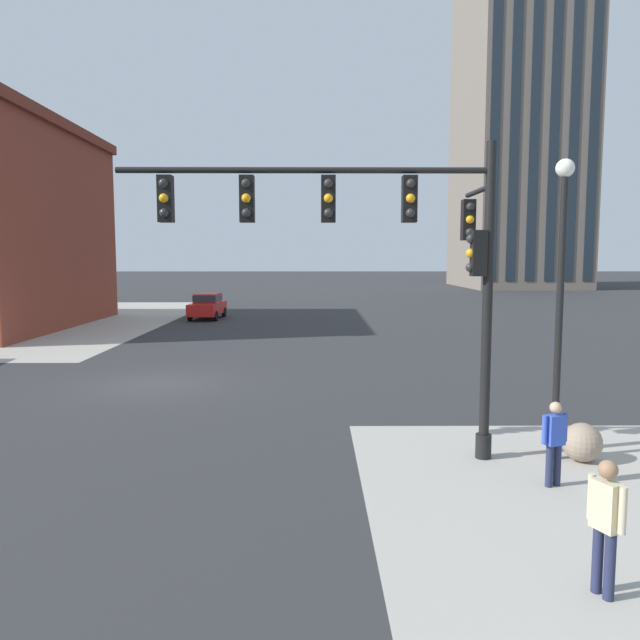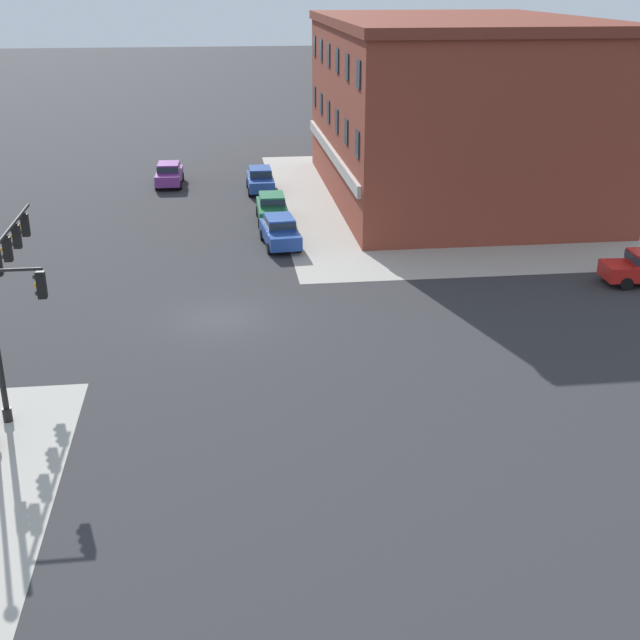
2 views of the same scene
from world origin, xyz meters
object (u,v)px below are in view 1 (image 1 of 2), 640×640
Objects in this scene: traffic_signal_main at (393,244)px; pedestrian_with_bag at (606,519)px; pedestrian_near_bench at (554,439)px; street_lamp_corner_near at (561,277)px; bollard_sphere_curb_a at (582,442)px; car_main_southbound_near at (208,305)px.

traffic_signal_main is 4.40× the size of pedestrian_with_bag.
traffic_signal_main is 4.83× the size of pedestrian_near_bench.
traffic_signal_main is at bearing 147.63° from pedestrian_near_bench.
bollard_sphere_curb_a is at bearing -15.02° from street_lamp_corner_near.
traffic_signal_main is 5.49m from bollard_sphere_curb_a.
pedestrian_with_bag is at bearing -105.24° from street_lamp_corner_near.
pedestrian_with_bag is at bearing -69.97° from traffic_signal_main.
street_lamp_corner_near is 31.16m from car_main_southbound_near.
pedestrian_with_bag is (-0.78, -3.55, 0.10)m from pedestrian_near_bench.
pedestrian_with_bag is (1.92, -5.26, -3.37)m from traffic_signal_main.
bollard_sphere_curb_a is at bearing 50.61° from pedestrian_near_bench.
traffic_signal_main is at bearing 110.03° from pedestrian_with_bag.
traffic_signal_main reaches higher than car_main_southbound_near.
pedestrian_near_bench is at bearing -69.20° from car_main_southbound_near.
street_lamp_corner_near is (0.59, 1.47, 2.82)m from pedestrian_near_bench.
street_lamp_corner_near is at bearing 74.76° from pedestrian_with_bag.
bollard_sphere_curb_a is at bearing 69.02° from pedestrian_with_bag.
traffic_signal_main is 3.36m from street_lamp_corner_near.
car_main_southbound_near is (-11.43, 30.09, 0.05)m from pedestrian_near_bench.
street_lamp_corner_near reaches higher than car_main_southbound_near.
pedestrian_near_bench is (2.70, -1.71, -3.47)m from traffic_signal_main.
traffic_signal_main reaches higher than street_lamp_corner_near.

